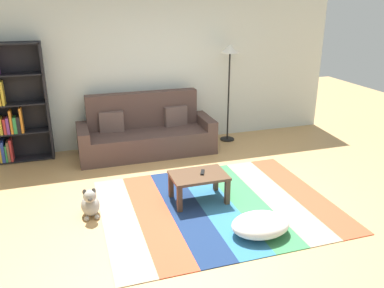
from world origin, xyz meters
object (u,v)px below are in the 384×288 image
object	(u,v)px
bookshelf	(10,107)
tv_remote	(203,172)
couch	(146,133)
dog	(90,204)
pouf	(260,225)
coffee_table	(199,179)
standing_lamp	(230,61)

from	to	relation	value
bookshelf	tv_remote	distance (m)	3.31
couch	dog	distance (m)	2.19
pouf	coffee_table	bearing A→B (deg)	112.71
couch	pouf	bearing A→B (deg)	-76.54
couch	dog	bearing A→B (deg)	-119.86
coffee_table	pouf	xyz separation A→B (m)	(0.40, -0.96, -0.19)
pouf	dog	bearing A→B (deg)	150.47
coffee_table	dog	distance (m)	1.38
dog	pouf	bearing A→B (deg)	-29.53
couch	coffee_table	size ratio (longest dim) A/B	3.16
coffee_table	pouf	size ratio (longest dim) A/B	1.06
couch	coffee_table	xyz separation A→B (m)	(0.29, -1.93, -0.03)
bookshelf	standing_lamp	size ratio (longest dim) A/B	1.08
bookshelf	standing_lamp	world-z (taller)	bookshelf
coffee_table	pouf	distance (m)	1.06
dog	tv_remote	size ratio (longest dim) A/B	2.65
dog	tv_remote	world-z (taller)	tv_remote
standing_lamp	couch	bearing A→B (deg)	-174.42
bookshelf	standing_lamp	distance (m)	3.68
couch	pouf	world-z (taller)	couch
tv_remote	standing_lamp	bearing A→B (deg)	83.13
bookshelf	tv_remote	bearing A→B (deg)	-42.16
standing_lamp	bookshelf	bearing A→B (deg)	177.91
bookshelf	tv_remote	xyz separation A→B (m)	(2.43, -2.20, -0.51)
couch	standing_lamp	size ratio (longest dim) A/B	1.29
bookshelf	coffee_table	world-z (taller)	bookshelf
pouf	tv_remote	distance (m)	1.08
pouf	dog	world-z (taller)	dog
dog	standing_lamp	distance (m)	3.59
dog	tv_remote	distance (m)	1.45
coffee_table	tv_remote	distance (m)	0.10
couch	bookshelf	size ratio (longest dim) A/B	1.20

